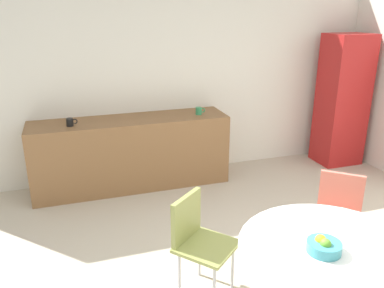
# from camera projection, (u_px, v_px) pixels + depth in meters

# --- Properties ---
(wall_back) EXTENTS (6.00, 0.10, 2.60)m
(wall_back) POSITION_uv_depth(u_px,v_px,m) (163.00, 80.00, 5.19)
(wall_back) COLOR white
(wall_back) RESTS_ON ground_plane
(counter_block) EXTENTS (2.46, 0.60, 0.90)m
(counter_block) POSITION_uv_depth(u_px,v_px,m) (132.00, 153.00, 5.01)
(counter_block) COLOR brown
(counter_block) RESTS_ON ground_plane
(locker_cabinet) EXTENTS (0.60, 0.50, 1.88)m
(locker_cabinet) POSITION_uv_depth(u_px,v_px,m) (342.00, 101.00, 5.65)
(locker_cabinet) COLOR #B21E1E
(locker_cabinet) RESTS_ON ground_plane
(round_table) EXTENTS (1.20, 1.20, 0.75)m
(round_table) POSITION_uv_depth(u_px,v_px,m) (329.00, 264.00, 2.55)
(round_table) COLOR silver
(round_table) RESTS_ON ground_plane
(chair_coral) EXTENTS (0.59, 0.59, 0.83)m
(chair_coral) POSITION_uv_depth(u_px,v_px,m) (339.00, 209.00, 3.47)
(chair_coral) COLOR silver
(chair_coral) RESTS_ON ground_plane
(chair_olive) EXTENTS (0.59, 0.59, 0.83)m
(chair_olive) POSITION_uv_depth(u_px,v_px,m) (196.00, 234.00, 3.09)
(chair_olive) COLOR silver
(chair_olive) RESTS_ON ground_plane
(fruit_bowl) EXTENTS (0.22, 0.22, 0.11)m
(fruit_bowl) POSITION_uv_depth(u_px,v_px,m) (324.00, 246.00, 2.46)
(fruit_bowl) COLOR teal
(fruit_bowl) RESTS_ON round_table
(mug_white) EXTENTS (0.13, 0.08, 0.09)m
(mug_white) POSITION_uv_depth(u_px,v_px,m) (199.00, 111.00, 5.05)
(mug_white) COLOR #338C59
(mug_white) RESTS_ON counter_block
(mug_green) EXTENTS (0.13, 0.08, 0.09)m
(mug_green) POSITION_uv_depth(u_px,v_px,m) (70.00, 122.00, 4.56)
(mug_green) COLOR black
(mug_green) RESTS_ON counter_block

